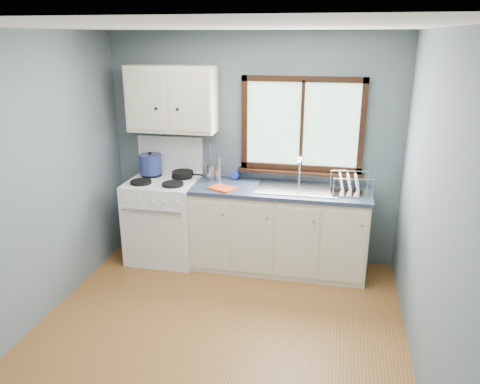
% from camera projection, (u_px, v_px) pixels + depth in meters
% --- Properties ---
extents(floor, '(3.20, 3.60, 0.02)m').
position_uv_depth(floor, '(212.00, 345.00, 3.90)').
color(floor, brown).
rests_on(floor, ground).
extents(ceiling, '(3.20, 3.60, 0.02)m').
position_uv_depth(ceiling, '(204.00, 25.00, 3.10)').
color(ceiling, white).
rests_on(ceiling, wall_back).
extents(wall_back, '(3.20, 0.02, 2.50)m').
position_uv_depth(wall_back, '(253.00, 149.00, 5.17)').
color(wall_back, slate).
rests_on(wall_back, ground).
extents(wall_front, '(3.20, 0.02, 2.50)m').
position_uv_depth(wall_front, '(83.00, 358.00, 1.82)').
color(wall_front, slate).
rests_on(wall_front, ground).
extents(wall_left, '(0.02, 3.60, 2.50)m').
position_uv_depth(wall_left, '(18.00, 190.00, 3.81)').
color(wall_left, slate).
rests_on(wall_left, ground).
extents(wall_right, '(0.02, 3.60, 2.50)m').
position_uv_depth(wall_right, '(437.00, 220.00, 3.18)').
color(wall_right, slate).
rests_on(wall_right, ground).
extents(gas_range, '(0.76, 0.69, 1.36)m').
position_uv_depth(gas_range, '(164.00, 217.00, 5.29)').
color(gas_range, white).
rests_on(gas_range, floor).
extents(base_cabinets, '(1.85, 0.60, 0.88)m').
position_uv_depth(base_cabinets, '(279.00, 233.00, 5.08)').
color(base_cabinets, beige).
rests_on(base_cabinets, floor).
extents(countertop, '(1.89, 0.64, 0.04)m').
position_uv_depth(countertop, '(280.00, 190.00, 4.92)').
color(countertop, '#222D43').
rests_on(countertop, base_cabinets).
extents(sink, '(0.84, 0.46, 0.44)m').
position_uv_depth(sink, '(297.00, 195.00, 4.90)').
color(sink, silver).
rests_on(sink, countertop).
extents(window, '(1.36, 0.10, 1.03)m').
position_uv_depth(window, '(302.00, 132.00, 4.96)').
color(window, '#9EC6A8').
rests_on(window, wall_back).
extents(upper_cabinets, '(0.95, 0.35, 0.70)m').
position_uv_depth(upper_cabinets, '(172.00, 99.00, 5.00)').
color(upper_cabinets, beige).
rests_on(upper_cabinets, wall_back).
extents(skillet, '(0.37, 0.26, 0.05)m').
position_uv_depth(skillet, '(183.00, 173.00, 5.22)').
color(skillet, black).
rests_on(skillet, gas_range).
extents(stockpot, '(0.30, 0.30, 0.25)m').
position_uv_depth(stockpot, '(151.00, 164.00, 5.26)').
color(stockpot, navy).
rests_on(stockpot, gas_range).
extents(utensil_crock, '(0.15, 0.15, 0.40)m').
position_uv_depth(utensil_crock, '(212.00, 171.00, 5.22)').
color(utensil_crock, silver).
rests_on(utensil_crock, countertop).
extents(thermos, '(0.08, 0.08, 0.28)m').
position_uv_depth(thermos, '(218.00, 169.00, 5.12)').
color(thermos, silver).
rests_on(thermos, countertop).
extents(soap_bottle, '(0.10, 0.10, 0.25)m').
position_uv_depth(soap_bottle, '(234.00, 169.00, 5.15)').
color(soap_bottle, '#1E35D2').
rests_on(soap_bottle, countertop).
extents(dish_towel, '(0.31, 0.28, 0.02)m').
position_uv_depth(dish_towel, '(222.00, 188.00, 4.88)').
color(dish_towel, '#D94616').
rests_on(dish_towel, countertop).
extents(dish_rack, '(0.44, 0.36, 0.21)m').
position_uv_depth(dish_rack, '(350.00, 188.00, 4.75)').
color(dish_rack, silver).
rests_on(dish_rack, countertop).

